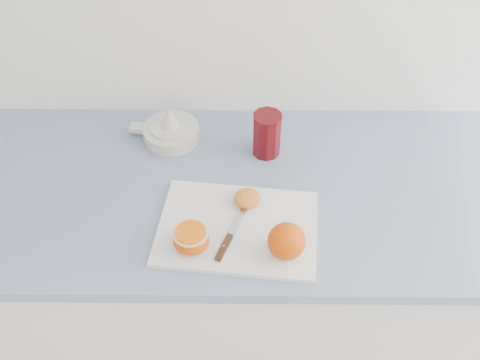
{
  "coord_description": "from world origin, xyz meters",
  "views": [
    {
      "loc": [
        0.23,
        0.78,
        1.83
      ],
      "look_at": [
        0.22,
        1.65,
        0.96
      ],
      "focal_mm": 40.0,
      "sensor_mm": 36.0,
      "label": 1
    }
  ],
  "objects_px": {
    "citrus_juicer": "(170,130)",
    "cutting_board": "(238,228)",
    "red_tumbler": "(267,136)",
    "counter": "(233,286)",
    "half_orange": "(191,239)"
  },
  "relations": [
    {
      "from": "citrus_juicer",
      "to": "cutting_board",
      "type": "bearing_deg",
      "value": -60.16
    },
    {
      "from": "cutting_board",
      "to": "red_tumbler",
      "type": "height_order",
      "value": "red_tumbler"
    },
    {
      "from": "half_orange",
      "to": "cutting_board",
      "type": "bearing_deg",
      "value": 29.77
    },
    {
      "from": "cutting_board",
      "to": "red_tumbler",
      "type": "distance_m",
      "value": 0.28
    },
    {
      "from": "cutting_board",
      "to": "citrus_juicer",
      "type": "xyz_separation_m",
      "value": [
        -0.18,
        0.32,
        0.02
      ]
    },
    {
      "from": "counter",
      "to": "cutting_board",
      "type": "relative_size",
      "value": 7.06
    },
    {
      "from": "red_tumbler",
      "to": "half_orange",
      "type": "bearing_deg",
      "value": -118.06
    },
    {
      "from": "counter",
      "to": "red_tumbler",
      "type": "distance_m",
      "value": 0.52
    },
    {
      "from": "half_orange",
      "to": "red_tumbler",
      "type": "distance_m",
      "value": 0.37
    },
    {
      "from": "counter",
      "to": "half_orange",
      "type": "bearing_deg",
      "value": -112.26
    },
    {
      "from": "half_orange",
      "to": "citrus_juicer",
      "type": "bearing_deg",
      "value": 102.48
    },
    {
      "from": "half_orange",
      "to": "red_tumbler",
      "type": "height_order",
      "value": "red_tumbler"
    },
    {
      "from": "cutting_board",
      "to": "red_tumbler",
      "type": "relative_size",
      "value": 2.93
    },
    {
      "from": "half_orange",
      "to": "citrus_juicer",
      "type": "height_order",
      "value": "citrus_juicer"
    },
    {
      "from": "citrus_juicer",
      "to": "red_tumbler",
      "type": "bearing_deg",
      "value": -11.97
    }
  ]
}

